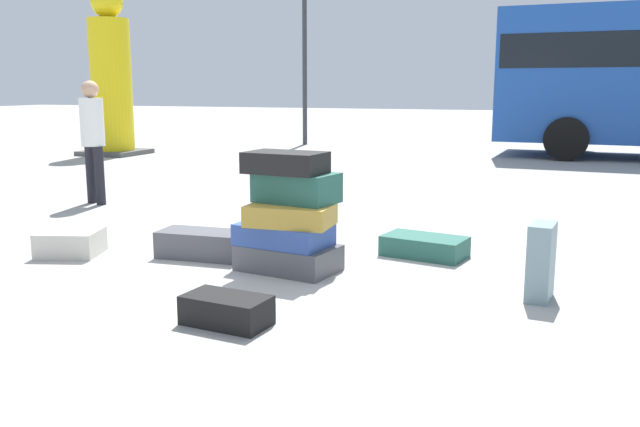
# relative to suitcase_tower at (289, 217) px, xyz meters

# --- Properties ---
(ground_plane) EXTENTS (80.00, 80.00, 0.00)m
(ground_plane) POSITION_rel_suitcase_tower_xyz_m (-0.27, 0.11, -0.45)
(ground_plane) COLOR #9E9E99
(suitcase_tower) EXTENTS (0.87, 0.67, 0.99)m
(suitcase_tower) POSITION_rel_suitcase_tower_xyz_m (0.00, 0.00, 0.00)
(suitcase_tower) COLOR #4C4C51
(suitcase_tower) RESTS_ON ground
(suitcase_black_foreground_far) EXTENTS (0.58, 0.36, 0.19)m
(suitcase_black_foreground_far) POSITION_rel_suitcase_tower_xyz_m (0.16, -1.38, -0.35)
(suitcase_black_foreground_far) COLOR black
(suitcase_black_foreground_far) RESTS_ON ground
(suitcase_cream_right_side) EXTENTS (0.64, 0.58, 0.23)m
(suitcase_cream_right_side) POSITION_rel_suitcase_tower_xyz_m (-2.07, -0.26, -0.34)
(suitcase_cream_right_side) COLOR beige
(suitcase_cream_right_side) RESTS_ON ground
(suitcase_charcoal_foreground_near) EXTENTS (0.82, 0.43, 0.24)m
(suitcase_charcoal_foreground_near) POSITION_rel_suitcase_tower_xyz_m (-0.90, 0.10, -0.33)
(suitcase_charcoal_foreground_near) COLOR #4C4C51
(suitcase_charcoal_foreground_near) RESTS_ON ground
(suitcase_slate_behind_tower) EXTENTS (0.19, 0.34, 0.56)m
(suitcase_slate_behind_tower) POSITION_rel_suitcase_tower_xyz_m (2.01, -0.10, -0.17)
(suitcase_slate_behind_tower) COLOR gray
(suitcase_slate_behind_tower) RESTS_ON ground
(suitcase_teal_upright_blue) EXTENTS (0.79, 0.53, 0.18)m
(suitcase_teal_upright_blue) POSITION_rel_suitcase_tower_xyz_m (0.96, 0.85, -0.36)
(suitcase_teal_upright_blue) COLOR #26594C
(suitcase_teal_upright_blue) RESTS_ON ground
(person_bearded_onlooker) EXTENTS (0.33, 0.30, 1.59)m
(person_bearded_onlooker) POSITION_rel_suitcase_tower_xyz_m (-3.67, 2.06, 0.50)
(person_bearded_onlooker) COLOR black
(person_bearded_onlooker) RESTS_ON ground
(yellow_dummy_statue) EXTENTS (1.25, 1.25, 3.68)m
(yellow_dummy_statue) POSITION_rel_suitcase_tower_xyz_m (-7.63, 7.56, 1.18)
(yellow_dummy_statue) COLOR yellow
(yellow_dummy_statue) RESTS_ON ground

